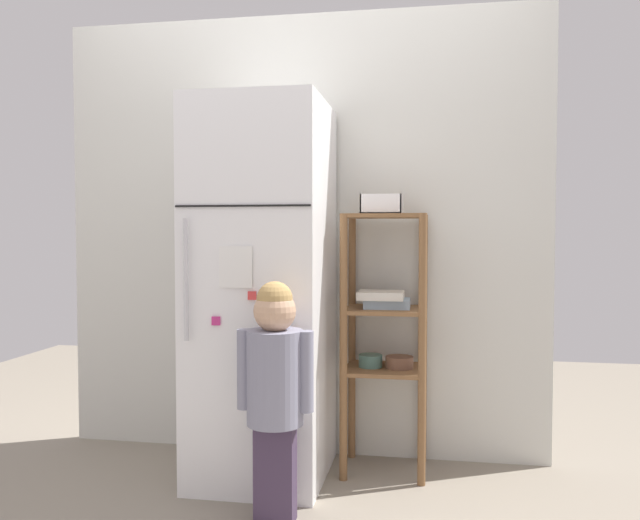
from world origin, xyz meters
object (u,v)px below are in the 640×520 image
child_standing (275,377)px  fruit_bin (385,205)px  refrigerator (263,291)px  pantry_shelf_unit (385,321)px

child_standing → fruit_bin: bearing=57.9°
refrigerator → fruit_bin: (0.55, 0.13, 0.39)m
refrigerator → child_standing: size_ratio=1.83×
child_standing → pantry_shelf_unit: (0.38, 0.61, 0.14)m
refrigerator → fruit_bin: bearing=13.9°
pantry_shelf_unit → fruit_bin: bearing=-96.5°
refrigerator → fruit_bin: refrigerator is taller
refrigerator → pantry_shelf_unit: 0.59m
refrigerator → child_standing: bearing=-69.6°
refrigerator → pantry_shelf_unit: size_ratio=1.42×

